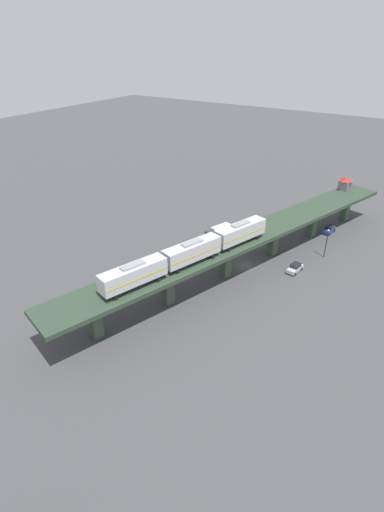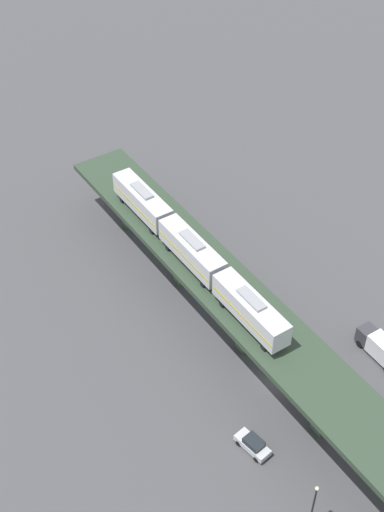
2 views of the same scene
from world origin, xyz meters
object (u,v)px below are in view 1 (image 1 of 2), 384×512
street_car_silver (295,268)px  delivery_truck (219,232)px  street_car_blue (329,229)px  subway_train (192,251)px  street_lamp (327,241)px  signal_hut (346,183)px

street_car_silver → delivery_truck: size_ratio=0.61×
street_car_blue → subway_train: bearing=71.7°
delivery_truck → street_lamp: size_ratio=1.09×
subway_train → street_car_blue: 46.34m
street_car_blue → street_car_silver: same height
subway_train → street_car_blue: (-14.22, -43.12, -9.25)m
street_car_silver → delivery_truck: delivery_truck is taller
signal_hut → street_car_blue: (-0.63, 12.66, -8.51)m
subway_train → street_lamp: size_ratio=5.23×
street_car_blue → street_lamp: size_ratio=0.67×
street_car_blue → delivery_truck: bearing=39.6°
street_car_silver → street_lamp: (-3.39, -9.85, 3.17)m
delivery_truck → street_lamp: street_lamp is taller
street_lamp → street_car_silver: bearing=71.0°
subway_train → street_lamp: subway_train is taller
signal_hut → street_car_silver: size_ratio=0.87×
signal_hut → delivery_truck: (21.56, 31.02, -7.69)m
subway_train → signal_hut: (-13.60, -55.79, -0.74)m
subway_train → signal_hut: 57.42m
delivery_truck → signal_hut: bearing=-124.8°
subway_train → street_car_silver: bearing=-124.2°
signal_hut → street_lamp: size_ratio=0.58×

